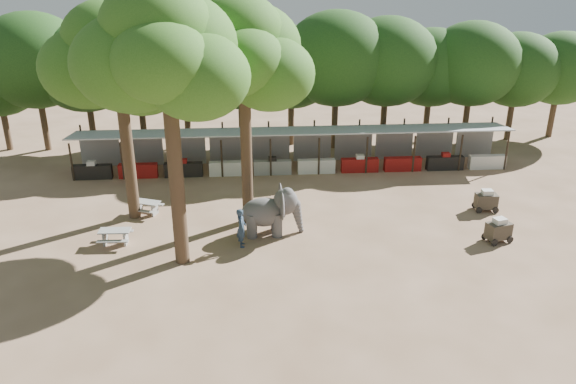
{
  "coord_description": "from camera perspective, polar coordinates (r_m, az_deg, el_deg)",
  "views": [
    {
      "loc": [
        -2.89,
        -20.56,
        12.6
      ],
      "look_at": [
        -1.0,
        5.0,
        2.0
      ],
      "focal_mm": 35.0,
      "sensor_mm": 36.0,
      "label": 1
    }
  ],
  "objects": [
    {
      "name": "cart_front",
      "position": [
        28.87,
        20.6,
        -3.63
      ],
      "size": [
        1.43,
        1.13,
        1.22
      ],
      "rotation": [
        0.0,
        0.0,
        0.28
      ],
      "color": "#322B22",
      "rests_on": "ground"
    },
    {
      "name": "yard_tree_back",
      "position": [
        27.06,
        -4.84,
        13.77
      ],
      "size": [
        7.1,
        6.9,
        11.36
      ],
      "color": "#332316",
      "rests_on": "ground"
    },
    {
      "name": "handler",
      "position": [
        26.54,
        -4.76,
        -3.63
      ],
      "size": [
        0.51,
        0.72,
        1.92
      ],
      "primitive_type": "imported",
      "rotation": [
        0.0,
        0.0,
        1.65
      ],
      "color": "#26384C",
      "rests_on": "ground"
    },
    {
      "name": "cart_back",
      "position": [
        32.15,
        19.48,
        -0.81
      ],
      "size": [
        1.28,
        0.88,
        1.21
      ],
      "rotation": [
        0.0,
        0.0,
        -0.06
      ],
      "color": "#322B22",
      "rests_on": "ground"
    },
    {
      "name": "elephant",
      "position": [
        27.57,
        -1.69,
        -1.96
      ],
      "size": [
        3.13,
        2.41,
        2.41
      ],
      "rotation": [
        0.0,
        0.0,
        0.02
      ],
      "color": "#444141",
      "rests_on": "ground"
    },
    {
      "name": "vendor_stalls",
      "position": [
        36.36,
        0.54,
        4.17
      ],
      "size": [
        28.0,
        2.99,
        2.8
      ],
      "color": "#9DA1A5",
      "rests_on": "ground"
    },
    {
      "name": "picnic_table_near",
      "position": [
        28.09,
        -17.16,
        -4.18
      ],
      "size": [
        1.52,
        1.38,
        0.74
      ],
      "rotation": [
        0.0,
        0.0,
        -0.04
      ],
      "color": "gray",
      "rests_on": "ground"
    },
    {
      "name": "picnic_table_far",
      "position": [
        30.92,
        -14.17,
        -1.36
      ],
      "size": [
        1.8,
        1.72,
        0.71
      ],
      "rotation": [
        0.0,
        0.0,
        -0.37
      ],
      "color": "gray",
      "rests_on": "ground"
    },
    {
      "name": "ground",
      "position": [
        24.29,
        3.27,
        -8.82
      ],
      "size": [
        100.0,
        100.0,
        0.0
      ],
      "primitive_type": "plane",
      "color": "brown",
      "rests_on": "ground"
    },
    {
      "name": "yard_tree_center",
      "position": [
        23.23,
        -12.57,
        13.56
      ],
      "size": [
        7.1,
        6.9,
        12.04
      ],
      "color": "#332316",
      "rests_on": "ground"
    },
    {
      "name": "yard_tree_left",
      "position": [
        28.78,
        -17.14,
        12.71
      ],
      "size": [
        7.1,
        6.9,
        11.02
      ],
      "color": "#332316",
      "rests_on": "ground"
    },
    {
      "name": "backdrop_trees",
      "position": [
        40.29,
        -0.06,
        12.34
      ],
      "size": [
        46.46,
        5.95,
        8.33
      ],
      "color": "#332316",
      "rests_on": "ground"
    }
  ]
}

